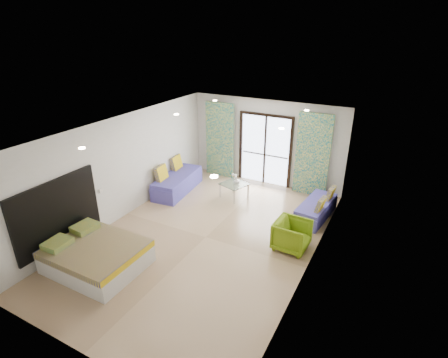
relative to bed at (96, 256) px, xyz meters
The scene contains 24 objects.
floor 2.54m from the bed, 54.31° to the left, with size 5.00×7.50×0.01m, color #9C7E5D, non-canonical shape.
ceiling 3.51m from the bed, 54.31° to the left, with size 5.00×7.50×0.01m, color silver, non-canonical shape.
wall_back 6.09m from the bed, 75.74° to the left, with size 5.00×0.01×2.70m, color silver, non-canonical shape.
wall_front 2.49m from the bed, 48.96° to the right, with size 5.00×0.01×2.70m, color silver, non-canonical shape.
wall_left 2.54m from the bed, 116.49° to the left, with size 0.01×7.50×2.70m, color silver, non-canonical shape.
wall_right 4.60m from the bed, 27.33° to the left, with size 0.01×7.50×2.70m, color silver, non-canonical shape.
balcony_door 6.04m from the bed, 75.67° to the left, with size 1.76×0.08×2.28m.
balcony_rail 6.01m from the bed, 75.69° to the left, with size 1.52×0.03×0.04m, color #595451.
curtain_left 5.71m from the bed, 90.76° to the left, with size 1.00×0.10×2.50m, color silver.
curtain_right 6.46m from the bed, 61.72° to the left, with size 1.00×0.10×2.50m, color silver.
downlight_a 2.40m from the bed, 35.91° to the left, with size 0.12×0.12×0.02m, color #FFE0B2.
downlight_b 3.74m from the bed, ahead, with size 0.12×0.12×0.02m, color #FFE0B2.
downlight_c 3.88m from the bed, 88.58° to the left, with size 0.12×0.12×0.02m, color #FFE0B2.
downlight_d 4.83m from the bed, 46.73° to the left, with size 0.12×0.12×0.02m, color #FFE0B2.
downlight_e 5.59m from the bed, 89.14° to the left, with size 0.12×0.12×0.02m, color #FFE0B2.
downlight_f 6.29m from the bed, 60.36° to the left, with size 0.12×0.12×0.02m, color #FFE0B2.
headboard 1.25m from the bed, behind, with size 0.06×2.10×1.50m, color black.
switch_plate 1.78m from the bed, 128.50° to the left, with size 0.02×0.10×0.10m, color silver.
bed is the anchor object (origin of this frame).
daybed_left 3.94m from the bed, 99.37° to the left, with size 0.98×2.04×0.97m.
daybed_right 5.59m from the bed, 50.03° to the left, with size 0.80×1.69×0.80m.
coffee_table 4.46m from the bed, 75.46° to the left, with size 0.86×0.86×0.78m.
vase 4.51m from the bed, 74.75° to the left, with size 0.18×0.19×0.18m, color white.
armchair 4.32m from the bed, 37.03° to the left, with size 0.75×0.70×0.77m, color #6A8C12.
Camera 1 is at (3.78, -6.16, 4.75)m, focal length 28.00 mm.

